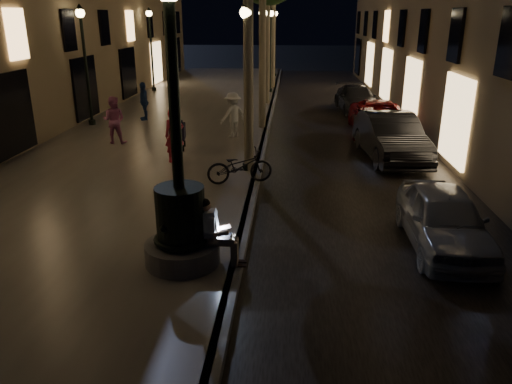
# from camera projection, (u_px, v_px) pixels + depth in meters

# --- Properties ---
(ground) EXTENTS (120.00, 120.00, 0.00)m
(ground) POSITION_uv_depth(u_px,v_px,m) (268.00, 127.00, 21.62)
(ground) COLOR black
(ground) RESTS_ON ground
(cobble_lane) EXTENTS (6.00, 45.00, 0.02)m
(cobble_lane) POSITION_uv_depth(u_px,v_px,m) (338.00, 128.00, 21.42)
(cobble_lane) COLOR black
(cobble_lane) RESTS_ON ground
(promenade) EXTENTS (8.00, 45.00, 0.20)m
(promenade) POSITION_uv_depth(u_px,v_px,m) (177.00, 123.00, 21.85)
(promenade) COLOR #67615B
(promenade) RESTS_ON ground
(curb_strip) EXTENTS (0.25, 45.00, 0.20)m
(curb_strip) POSITION_uv_depth(u_px,v_px,m) (268.00, 125.00, 21.59)
(curb_strip) COLOR #59595B
(curb_strip) RESTS_ON ground
(fountain_lamppost) EXTENTS (1.40, 1.40, 5.21)m
(fountain_lamppost) POSITION_uv_depth(u_px,v_px,m) (180.00, 212.00, 9.07)
(fountain_lamppost) COLOR #59595B
(fountain_lamppost) RESTS_ON promenade
(seated_man_laptop) EXTENTS (0.92, 0.31, 1.29)m
(seated_man_laptop) POSITION_uv_depth(u_px,v_px,m) (214.00, 230.00, 9.14)
(seated_man_laptop) COLOR gray
(seated_man_laptop) RESTS_ON promenade
(lamp_curb_a) EXTENTS (0.36, 0.36, 4.81)m
(lamp_curb_a) POSITION_uv_depth(u_px,v_px,m) (247.00, 66.00, 13.98)
(lamp_curb_a) COLOR black
(lamp_curb_a) RESTS_ON promenade
(lamp_curb_b) EXTENTS (0.36, 0.36, 4.81)m
(lamp_curb_b) POSITION_uv_depth(u_px,v_px,m) (263.00, 48.00, 21.49)
(lamp_curb_b) COLOR black
(lamp_curb_b) RESTS_ON promenade
(lamp_curb_c) EXTENTS (0.36, 0.36, 4.81)m
(lamp_curb_c) POSITION_uv_depth(u_px,v_px,m) (271.00, 39.00, 29.01)
(lamp_curb_c) COLOR black
(lamp_curb_c) RESTS_ON promenade
(lamp_curb_d) EXTENTS (0.36, 0.36, 4.81)m
(lamp_curb_d) POSITION_uv_depth(u_px,v_px,m) (275.00, 34.00, 36.52)
(lamp_curb_d) COLOR black
(lamp_curb_d) RESTS_ON promenade
(lamp_left_b) EXTENTS (0.36, 0.36, 4.81)m
(lamp_left_b) POSITION_uv_depth(u_px,v_px,m) (84.00, 50.00, 20.08)
(lamp_left_b) COLOR black
(lamp_left_b) RESTS_ON promenade
(lamp_left_c) EXTENTS (0.36, 0.36, 4.81)m
(lamp_left_c) POSITION_uv_depth(u_px,v_px,m) (151.00, 39.00, 29.47)
(lamp_left_c) COLOR black
(lamp_left_c) RESTS_ON promenade
(stroller) EXTENTS (0.61, 1.20, 1.21)m
(stroller) POSITION_uv_depth(u_px,v_px,m) (178.00, 132.00, 17.06)
(stroller) COLOR black
(stroller) RESTS_ON promenade
(car_front) EXTENTS (1.52, 3.69, 1.25)m
(car_front) POSITION_uv_depth(u_px,v_px,m) (444.00, 219.00, 10.30)
(car_front) COLOR #A7ABAF
(car_front) RESTS_ON ground
(car_second) EXTENTS (2.02, 4.72, 1.51)m
(car_second) POSITION_uv_depth(u_px,v_px,m) (391.00, 137.00, 16.60)
(car_second) COLOR black
(car_second) RESTS_ON ground
(car_third) EXTENTS (2.37, 4.76, 1.30)m
(car_third) POSITION_uv_depth(u_px,v_px,m) (378.00, 118.00, 20.13)
(car_third) COLOR maroon
(car_third) RESTS_ON ground
(car_rear) EXTENTS (2.09, 4.37, 1.23)m
(car_rear) POSITION_uv_depth(u_px,v_px,m) (357.00, 99.00, 24.90)
(car_rear) COLOR #2D2E33
(car_rear) RESTS_ON ground
(pedestrian_red) EXTENTS (0.72, 0.63, 1.68)m
(pedestrian_red) POSITION_uv_depth(u_px,v_px,m) (174.00, 135.00, 15.57)
(pedestrian_red) COLOR #A92134
(pedestrian_red) RESTS_ON promenade
(pedestrian_pink) EXTENTS (0.83, 0.65, 1.69)m
(pedestrian_pink) POSITION_uv_depth(u_px,v_px,m) (114.00, 120.00, 17.82)
(pedestrian_pink) COLOR #C668A0
(pedestrian_pink) RESTS_ON promenade
(pedestrian_white) EXTENTS (1.23, 1.17, 1.68)m
(pedestrian_white) POSITION_uv_depth(u_px,v_px,m) (233.00, 115.00, 18.77)
(pedestrian_white) COLOR silver
(pedestrian_white) RESTS_ON promenade
(pedestrian_blue) EXTENTS (0.74, 1.04, 1.64)m
(pedestrian_blue) POSITION_uv_depth(u_px,v_px,m) (144.00, 101.00, 21.81)
(pedestrian_blue) COLOR navy
(pedestrian_blue) RESTS_ON promenade
(bicycle) EXTENTS (1.92, 1.14, 0.95)m
(bicycle) POSITION_uv_depth(u_px,v_px,m) (240.00, 166.00, 13.68)
(bicycle) COLOR black
(bicycle) RESTS_ON promenade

